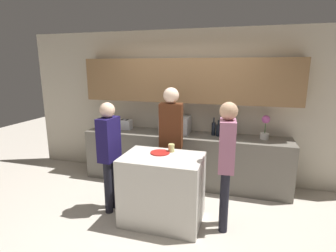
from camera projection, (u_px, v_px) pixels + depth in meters
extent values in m
plane|color=beige|center=(160.00, 225.00, 3.50)|extent=(14.00, 14.00, 0.00)
cube|color=beige|center=(189.00, 106.00, 4.82)|extent=(6.40, 0.08, 2.70)
cube|color=olive|center=(187.00, 81.00, 4.53)|extent=(3.74, 0.32, 0.75)
cube|color=#6B665B|center=(184.00, 159.00, 4.70)|extent=(3.60, 0.62, 0.90)
cube|color=beige|center=(163.00, 189.00, 3.50)|extent=(1.05, 0.70, 0.93)
cube|color=#B7BABC|center=(175.00, 124.00, 4.68)|extent=(0.52, 0.38, 0.30)
cube|color=black|center=(170.00, 127.00, 4.51)|extent=(0.31, 0.01, 0.19)
cube|color=silver|center=(125.00, 124.00, 4.97)|extent=(0.26, 0.16, 0.18)
cube|color=black|center=(122.00, 119.00, 4.96)|extent=(0.02, 0.11, 0.01)
cube|color=black|center=(127.00, 120.00, 4.93)|extent=(0.02, 0.11, 0.01)
cylinder|color=silver|center=(264.00, 136.00, 4.29)|extent=(0.14, 0.14, 0.10)
cylinder|color=#38662D|center=(265.00, 128.00, 4.26)|extent=(0.01, 0.01, 0.18)
sphere|color=#B25199|center=(266.00, 119.00, 4.23)|extent=(0.13, 0.13, 0.13)
cylinder|color=black|center=(214.00, 129.00, 4.51)|extent=(0.07, 0.07, 0.22)
cylinder|color=black|center=(214.00, 120.00, 4.47)|extent=(0.02, 0.02, 0.09)
cylinder|color=black|center=(218.00, 130.00, 4.46)|extent=(0.08, 0.08, 0.20)
cylinder|color=black|center=(219.00, 122.00, 4.43)|extent=(0.03, 0.03, 0.08)
cylinder|color=maroon|center=(224.00, 132.00, 4.44)|extent=(0.08, 0.08, 0.17)
cylinder|color=maroon|center=(224.00, 125.00, 4.41)|extent=(0.03, 0.03, 0.06)
cylinder|color=black|center=(227.00, 131.00, 4.35)|extent=(0.07, 0.07, 0.24)
cylinder|color=black|center=(228.00, 121.00, 4.31)|extent=(0.02, 0.02, 0.09)
cylinder|color=black|center=(234.00, 131.00, 4.39)|extent=(0.07, 0.07, 0.21)
cylinder|color=black|center=(235.00, 123.00, 4.36)|extent=(0.03, 0.03, 0.08)
cylinder|color=red|center=(160.00, 153.00, 3.52)|extent=(0.26, 0.26, 0.01)
cylinder|color=#CDCA7A|center=(171.00, 148.00, 3.57)|extent=(0.08, 0.08, 0.11)
cylinder|color=black|center=(224.00, 202.00, 3.28)|extent=(0.11, 0.11, 0.80)
cylinder|color=black|center=(224.00, 196.00, 3.43)|extent=(0.11, 0.11, 0.80)
cube|color=#AA6685|center=(227.00, 146.00, 3.20)|extent=(0.22, 0.35, 0.64)
sphere|color=tan|center=(229.00, 111.00, 3.10)|extent=(0.22, 0.22, 0.22)
cylinder|color=black|center=(176.00, 174.00, 4.08)|extent=(0.11, 0.11, 0.86)
cylinder|color=black|center=(166.00, 173.00, 4.11)|extent=(0.11, 0.11, 0.86)
cube|color=#4E2613|center=(171.00, 126.00, 3.92)|extent=(0.36, 0.22, 0.68)
sphere|color=beige|center=(171.00, 95.00, 3.82)|extent=(0.23, 0.23, 0.23)
cylinder|color=black|center=(114.00, 183.00, 3.87)|extent=(0.11, 0.11, 0.77)
cylinder|color=black|center=(108.00, 187.00, 3.72)|extent=(0.11, 0.11, 0.77)
cube|color=#1B144A|center=(109.00, 139.00, 3.64)|extent=(0.22, 0.35, 0.61)
sphere|color=beige|center=(107.00, 110.00, 3.55)|extent=(0.21, 0.21, 0.21)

